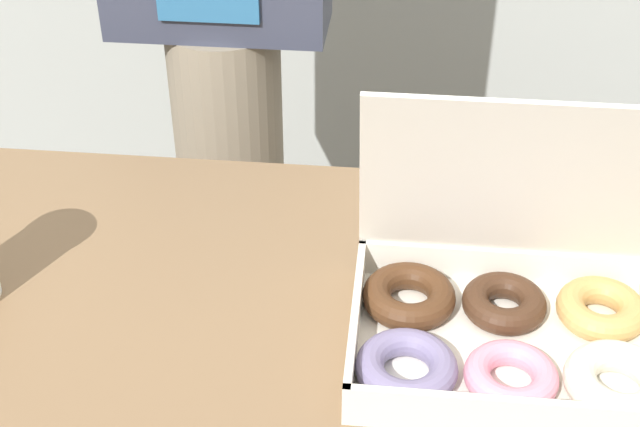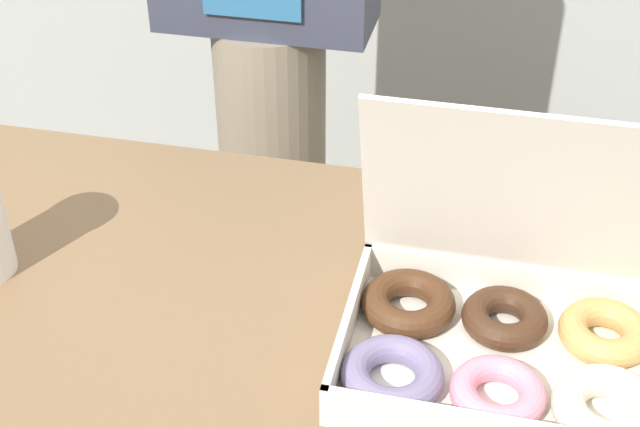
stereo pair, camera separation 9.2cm
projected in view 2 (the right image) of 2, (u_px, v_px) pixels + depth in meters
The scene contains 1 object.
donut_box at pixel (505, 332), 0.90m from camera, with size 0.34×0.24×0.27m.
Camera 2 is at (0.18, -0.72, 1.43)m, focal length 50.00 mm.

